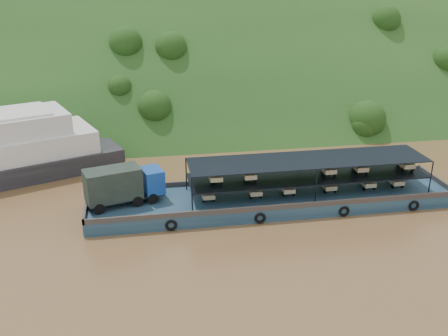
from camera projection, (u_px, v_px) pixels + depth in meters
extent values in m
plane|color=brown|center=(250.00, 209.00, 47.88)|extent=(160.00, 160.00, 0.00)
cube|color=#153714|center=(201.00, 112.00, 80.89)|extent=(140.00, 39.60, 39.60)
cube|color=#132C43|center=(271.00, 200.00, 48.44)|extent=(35.00, 7.00, 1.20)
cube|color=#592D19|center=(263.00, 178.00, 51.25)|extent=(35.00, 0.20, 0.50)
cube|color=#592D19|center=(282.00, 207.00, 45.01)|extent=(35.00, 0.20, 0.50)
cube|color=#592D19|center=(437.00, 180.00, 50.91)|extent=(0.20, 7.00, 0.50)
cube|color=#592D19|center=(87.00, 205.00, 45.34)|extent=(0.20, 7.00, 0.50)
torus|color=black|center=(171.00, 225.00, 43.60)|extent=(1.06, 0.26, 1.06)
torus|color=black|center=(260.00, 218.00, 44.88)|extent=(1.06, 0.26, 1.06)
torus|color=black|center=(344.00, 211.00, 46.16)|extent=(1.06, 0.26, 1.06)
torus|color=black|center=(414.00, 206.00, 47.28)|extent=(1.06, 0.26, 1.06)
cylinder|color=black|center=(99.00, 209.00, 44.05)|extent=(1.09, 0.63, 1.03)
cylinder|color=black|center=(94.00, 199.00, 45.86)|extent=(1.09, 0.63, 1.03)
cylinder|color=black|center=(137.00, 201.00, 45.47)|extent=(1.09, 0.63, 1.03)
cylinder|color=black|center=(131.00, 193.00, 47.28)|extent=(1.09, 0.63, 1.03)
cylinder|color=black|center=(152.00, 198.00, 46.06)|extent=(1.09, 0.63, 1.03)
cylinder|color=black|center=(145.00, 190.00, 47.86)|extent=(1.09, 0.63, 1.03)
cube|color=black|center=(125.00, 197.00, 45.99)|extent=(7.34, 4.10, 0.21)
cube|color=#154095|center=(152.00, 180.00, 46.64)|extent=(2.36, 2.85, 2.26)
cube|color=black|center=(161.00, 175.00, 46.85)|extent=(0.63, 1.99, 0.92)
cube|color=black|center=(113.00, 184.00, 45.02)|extent=(5.42, 3.73, 2.88)
cube|color=black|center=(307.00, 176.00, 48.17)|extent=(23.00, 5.00, 0.12)
cube|color=black|center=(308.00, 160.00, 47.57)|extent=(23.00, 5.00, 0.08)
cylinder|color=black|center=(192.00, 195.00, 44.04)|extent=(0.12, 0.12, 3.30)
cylinder|color=black|center=(186.00, 174.00, 48.63)|extent=(0.12, 0.12, 3.30)
cylinder|color=black|center=(316.00, 186.00, 45.88)|extent=(0.12, 0.12, 3.30)
cylinder|color=black|center=(299.00, 167.00, 50.47)|extent=(0.12, 0.12, 3.30)
cylinder|color=black|center=(431.00, 178.00, 47.73)|extent=(0.12, 0.12, 3.30)
cylinder|color=black|center=(404.00, 160.00, 52.31)|extent=(0.12, 0.12, 3.30)
cylinder|color=black|center=(206.00, 192.00, 48.08)|extent=(0.12, 0.52, 0.52)
cylinder|color=black|center=(203.00, 200.00, 46.35)|extent=(0.14, 0.52, 0.52)
cylinder|color=black|center=(214.00, 199.00, 46.51)|extent=(0.14, 0.52, 0.52)
cube|color=#C3B78A|center=(208.00, 195.00, 46.63)|extent=(1.15, 1.50, 0.44)
cube|color=#AD0B14|center=(206.00, 188.00, 47.62)|extent=(0.55, 0.80, 0.80)
cube|color=#AD0B14|center=(207.00, 184.00, 47.25)|extent=(0.50, 0.10, 0.10)
cylinder|color=black|center=(251.00, 188.00, 48.80)|extent=(0.12, 0.52, 0.52)
cylinder|color=black|center=(250.00, 196.00, 47.07)|extent=(0.14, 0.52, 0.52)
cylinder|color=black|center=(261.00, 196.00, 47.23)|extent=(0.14, 0.52, 0.52)
cube|color=beige|center=(255.00, 191.00, 47.35)|extent=(1.15, 1.50, 0.44)
cube|color=#B8100C|center=(252.00, 185.00, 48.34)|extent=(0.55, 0.80, 0.80)
cube|color=#B8100C|center=(253.00, 181.00, 47.97)|extent=(0.50, 0.10, 0.10)
cylinder|color=black|center=(283.00, 186.00, 49.32)|extent=(0.12, 0.52, 0.52)
cylinder|color=black|center=(283.00, 194.00, 47.59)|extent=(0.14, 0.52, 0.52)
cylinder|color=black|center=(294.00, 193.00, 47.75)|extent=(0.14, 0.52, 0.52)
cube|color=beige|center=(288.00, 189.00, 47.87)|extent=(1.15, 1.50, 0.44)
cube|color=red|center=(284.00, 183.00, 48.85)|extent=(0.55, 0.80, 0.80)
cube|color=red|center=(285.00, 179.00, 48.49)|extent=(0.50, 0.10, 0.10)
cylinder|color=black|center=(323.00, 183.00, 49.99)|extent=(0.12, 0.52, 0.52)
cylinder|color=black|center=(325.00, 191.00, 48.26)|extent=(0.14, 0.52, 0.52)
cylinder|color=black|center=(335.00, 190.00, 48.42)|extent=(0.14, 0.52, 0.52)
cube|color=tan|center=(329.00, 186.00, 48.54)|extent=(1.15, 1.50, 0.44)
cube|color=red|center=(325.00, 180.00, 49.52)|extent=(0.55, 0.80, 0.80)
cube|color=red|center=(326.00, 176.00, 49.16)|extent=(0.50, 0.10, 0.10)
cylinder|color=black|center=(361.00, 181.00, 50.64)|extent=(0.12, 0.52, 0.52)
cylinder|color=black|center=(364.00, 188.00, 48.91)|extent=(0.14, 0.52, 0.52)
cylinder|color=black|center=(374.00, 187.00, 49.07)|extent=(0.14, 0.52, 0.52)
cube|color=beige|center=(368.00, 183.00, 49.18)|extent=(1.15, 1.50, 0.44)
cube|color=red|center=(363.00, 177.00, 50.17)|extent=(0.55, 0.80, 0.80)
cube|color=red|center=(365.00, 173.00, 49.81)|extent=(0.50, 0.10, 0.10)
cylinder|color=black|center=(389.00, 179.00, 51.12)|extent=(0.12, 0.52, 0.52)
cylinder|color=black|center=(393.00, 186.00, 49.39)|extent=(0.14, 0.52, 0.52)
cylinder|color=black|center=(402.00, 185.00, 49.55)|extent=(0.14, 0.52, 0.52)
cube|color=beige|center=(396.00, 181.00, 49.66)|extent=(1.15, 1.50, 0.44)
cube|color=#B90D0C|center=(391.00, 175.00, 50.65)|extent=(0.55, 0.80, 0.80)
cube|color=#B90D0C|center=(392.00, 171.00, 50.28)|extent=(0.50, 0.10, 0.10)
cylinder|color=black|center=(213.00, 175.00, 47.57)|extent=(0.12, 0.52, 0.52)
cylinder|color=black|center=(211.00, 182.00, 45.84)|extent=(0.14, 0.52, 0.52)
cylinder|color=black|center=(222.00, 182.00, 46.00)|extent=(0.14, 0.52, 0.52)
cube|color=beige|center=(216.00, 177.00, 46.12)|extent=(1.15, 1.50, 0.44)
cube|color=#B5280C|center=(214.00, 171.00, 47.10)|extent=(0.55, 0.80, 0.80)
cube|color=#B5280C|center=(214.00, 167.00, 46.74)|extent=(0.50, 0.10, 0.10)
cylinder|color=black|center=(246.00, 173.00, 48.08)|extent=(0.12, 0.52, 0.52)
cylinder|color=black|center=(245.00, 180.00, 46.35)|extent=(0.14, 0.52, 0.52)
cylinder|color=black|center=(255.00, 179.00, 46.51)|extent=(0.14, 0.52, 0.52)
cube|color=beige|center=(250.00, 175.00, 46.63)|extent=(1.15, 1.50, 0.44)
cube|color=#193C97|center=(247.00, 169.00, 47.62)|extent=(0.55, 0.80, 0.80)
cube|color=#193C97|center=(247.00, 165.00, 47.25)|extent=(0.50, 0.10, 0.10)
cylinder|color=black|center=(323.00, 167.00, 49.33)|extent=(0.12, 0.52, 0.52)
cylinder|color=black|center=(325.00, 175.00, 47.60)|extent=(0.14, 0.52, 0.52)
cylinder|color=black|center=(335.00, 174.00, 47.76)|extent=(0.14, 0.52, 0.52)
cube|color=beige|center=(328.00, 170.00, 47.88)|extent=(1.15, 1.50, 0.44)
cube|color=beige|center=(324.00, 164.00, 48.87)|extent=(0.55, 0.80, 0.80)
cube|color=beige|center=(325.00, 160.00, 48.50)|extent=(0.50, 0.10, 0.10)
cylinder|color=black|center=(354.00, 165.00, 49.85)|extent=(0.12, 0.52, 0.52)
cylinder|color=black|center=(357.00, 172.00, 48.12)|extent=(0.14, 0.52, 0.52)
cylinder|color=black|center=(366.00, 172.00, 48.28)|extent=(0.14, 0.52, 0.52)
cube|color=#C7AE8C|center=(360.00, 167.00, 48.40)|extent=(1.15, 1.50, 0.44)
cube|color=beige|center=(356.00, 162.00, 49.39)|extent=(0.55, 0.80, 0.80)
cube|color=beige|center=(357.00, 158.00, 49.02)|extent=(0.50, 0.10, 0.10)
cylinder|color=black|center=(399.00, 162.00, 50.62)|extent=(0.12, 0.52, 0.52)
cylinder|color=black|center=(403.00, 169.00, 48.89)|extent=(0.14, 0.52, 0.52)
cylinder|color=black|center=(412.00, 169.00, 49.05)|extent=(0.14, 0.52, 0.52)
cube|color=#C8B68D|center=(406.00, 164.00, 49.17)|extent=(1.15, 1.50, 0.44)
cube|color=beige|center=(401.00, 159.00, 50.16)|extent=(0.55, 0.80, 0.80)
cube|color=beige|center=(402.00, 155.00, 49.79)|extent=(0.50, 0.10, 0.10)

